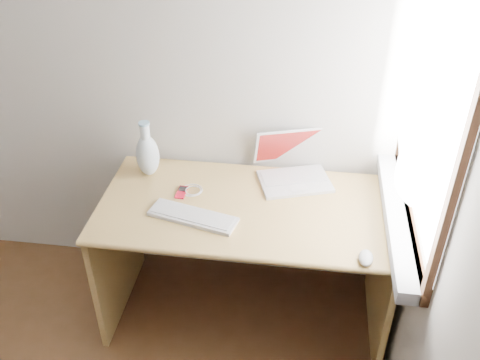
# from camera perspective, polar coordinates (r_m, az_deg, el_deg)

# --- Properties ---
(back_wall) EXTENTS (3.50, 0.04, 2.60)m
(back_wall) POSITION_cam_1_polar(r_m,az_deg,el_deg) (2.79, -20.33, 13.48)
(back_wall) COLOR beige
(back_wall) RESTS_ON floor
(window) EXTENTS (0.11, 0.99, 1.10)m
(window) POSITION_cam_1_polar(r_m,az_deg,el_deg) (2.13, 19.20, 6.60)
(window) COLOR white
(window) RESTS_ON right_wall
(desk) EXTENTS (1.36, 0.68, 0.72)m
(desk) POSITION_cam_1_polar(r_m,az_deg,el_deg) (2.65, 0.83, -5.23)
(desk) COLOR tan
(desk) RESTS_ON floor
(laptop) EXTENTS (0.39, 0.37, 0.23)m
(laptop) POSITION_cam_1_polar(r_m,az_deg,el_deg) (2.63, 5.98, 1.18)
(laptop) COLOR white
(laptop) RESTS_ON desk
(external_keyboard) EXTENTS (0.42, 0.21, 0.02)m
(external_keyboard) POSITION_cam_1_polar(r_m,az_deg,el_deg) (2.39, -5.06, -3.88)
(external_keyboard) COLOR white
(external_keyboard) RESTS_ON desk
(mouse) EXTENTS (0.07, 0.10, 0.03)m
(mouse) POSITION_cam_1_polar(r_m,az_deg,el_deg) (2.23, 13.28, -8.09)
(mouse) COLOR white
(mouse) RESTS_ON desk
(ipod) EXTENTS (0.05, 0.10, 0.01)m
(ipod) POSITION_cam_1_polar(r_m,az_deg,el_deg) (2.55, -6.24, -1.30)
(ipod) COLOR #AC0B22
(ipod) RESTS_ON desk
(cable_coil) EXTENTS (0.13, 0.13, 0.01)m
(cable_coil) POSITION_cam_1_polar(r_m,az_deg,el_deg) (2.56, -5.16, -1.08)
(cable_coil) COLOR white
(cable_coil) RESTS_ON desk
(remote) EXTENTS (0.05, 0.10, 0.01)m
(remote) POSITION_cam_1_polar(r_m,az_deg,el_deg) (2.41, -6.04, -3.85)
(remote) COLOR white
(remote) RESTS_ON desk
(vase) EXTENTS (0.11, 0.11, 0.29)m
(vase) POSITION_cam_1_polar(r_m,az_deg,el_deg) (2.65, -9.85, 2.76)
(vase) COLOR white
(vase) RESTS_ON desk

